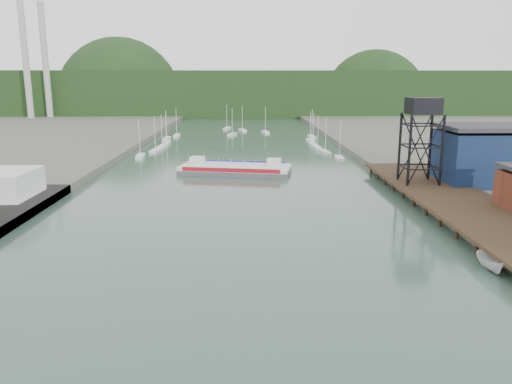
{
  "coord_description": "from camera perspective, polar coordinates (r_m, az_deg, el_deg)",
  "views": [
    {
      "loc": [
        1.92,
        -35.04,
        21.55
      ],
      "look_at": [
        3.56,
        42.06,
        4.0
      ],
      "focal_mm": 35.0,
      "sensor_mm": 36.0,
      "label": 1
    }
  ],
  "objects": [
    {
      "name": "ground",
      "position": [
        41.18,
        -3.92,
        -18.77
      ],
      "size": [
        600.0,
        600.0,
        0.0
      ],
      "primitive_type": "plane",
      "color": "#324E3F",
      "rests_on": "ground"
    },
    {
      "name": "east_pier",
      "position": [
        89.57,
        21.87,
        -0.79
      ],
      "size": [
        14.0,
        70.0,
        2.45
      ],
      "color": "black",
      "rests_on": "ground"
    },
    {
      "name": "lift_tower",
      "position": [
        98.92,
        18.54,
        8.75
      ],
      "size": [
        6.5,
        6.5,
        16.0
      ],
      "color": "black",
      "rests_on": "east_pier"
    },
    {
      "name": "blue_shed",
      "position": [
        107.49,
        25.42,
        3.83
      ],
      "size": [
        20.5,
        14.5,
        11.3
      ],
      "color": "#0D1A3A",
      "rests_on": "east_land"
    },
    {
      "name": "marina_sailboats",
      "position": [
        174.8,
        -1.83,
        5.85
      ],
      "size": [
        57.71,
        92.65,
        0.9
      ],
      "color": "silver",
      "rests_on": "ground"
    },
    {
      "name": "smokestacks",
      "position": [
        288.61,
        -23.87,
        13.44
      ],
      "size": [
        11.2,
        8.2,
        60.0
      ],
      "color": "#A8A8A3",
      "rests_on": "ground"
    },
    {
      "name": "distant_hills",
      "position": [
        336.63,
        -2.27,
        10.91
      ],
      "size": [
        500.0,
        120.0,
        80.0
      ],
      "color": "#193216",
      "rests_on": "ground"
    },
    {
      "name": "chain_ferry",
      "position": [
        116.51,
        -2.39,
        2.67
      ],
      "size": [
        26.78,
        14.61,
        3.65
      ],
      "rotation": [
        0.0,
        0.0,
        -0.18
      ],
      "color": "#4E4E50",
      "rests_on": "ground"
    },
    {
      "name": "motorboat",
      "position": [
        63.53,
        25.25,
        -7.34
      ],
      "size": [
        2.1,
        5.18,
        1.98
      ],
      "primitive_type": "imported",
      "rotation": [
        0.0,
        0.0,
        0.04
      ],
      "color": "silver",
      "rests_on": "ground"
    }
  ]
}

